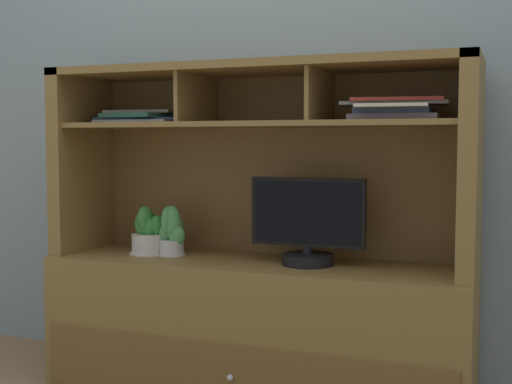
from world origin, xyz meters
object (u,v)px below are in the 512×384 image
at_px(magazine_stack_centre, 394,109).
at_px(media_console, 257,292).
at_px(potted_orchid, 171,231).
at_px(magazine_stack_left, 143,118).
at_px(potted_fern, 149,233).
at_px(tv_monitor, 308,226).

bearing_deg(magazine_stack_centre, media_console, 175.55).
relative_size(potted_orchid, magazine_stack_left, 0.51).
xyz_separation_m(potted_orchid, magazine_stack_left, (-0.16, 0.06, 0.46)).
bearing_deg(magazine_stack_left, potted_fern, -48.77).
bearing_deg(magazine_stack_left, magazine_stack_centre, -4.74).
xyz_separation_m(media_console, potted_orchid, (-0.36, -0.02, 0.22)).
height_order(media_console, tv_monitor, media_console).
height_order(media_console, magazine_stack_centre, media_console).
bearing_deg(potted_fern, magazine_stack_left, 131.23).
distance_m(tv_monitor, magazine_stack_centre, 0.53).
relative_size(media_console, magazine_stack_left, 4.06).
height_order(media_console, potted_orchid, media_console).
xyz_separation_m(tv_monitor, potted_orchid, (-0.58, 0.01, -0.05)).
bearing_deg(magazine_stack_centre, magazine_stack_left, 175.26).
bearing_deg(tv_monitor, magazine_stack_left, 174.66).
bearing_deg(tv_monitor, magazine_stack_centre, -3.35).
relative_size(media_console, magazine_stack_centre, 4.32).
xyz_separation_m(tv_monitor, potted_fern, (-0.68, 0.00, -0.06)).
xyz_separation_m(magazine_stack_left, magazine_stack_centre, (1.06, -0.09, 0.01)).
distance_m(potted_fern, magazine_stack_left, 0.48).
distance_m(tv_monitor, potted_fern, 0.68).
bearing_deg(tv_monitor, potted_fern, 179.71).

